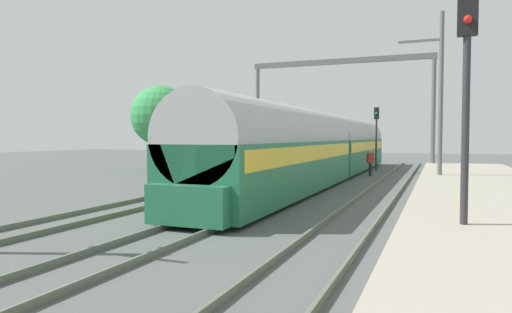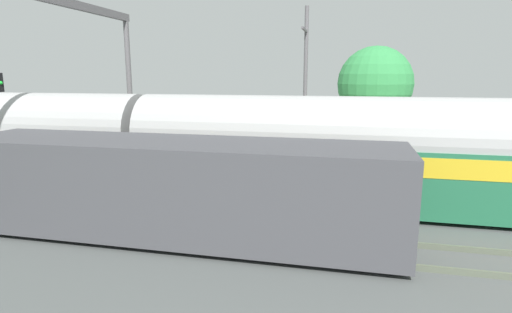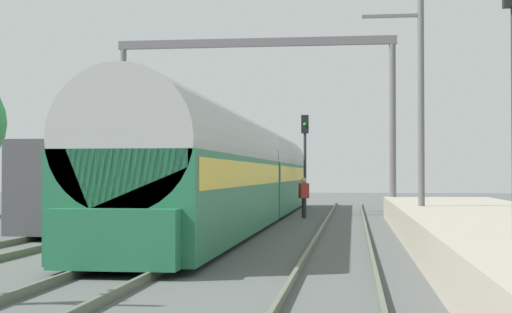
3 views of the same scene
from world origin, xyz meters
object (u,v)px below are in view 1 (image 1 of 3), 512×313
Objects in this scene: passenger_train at (326,147)px; catenary_gantry at (339,92)px; railway_signal_far at (376,130)px; freight_car at (246,156)px; railway_signal_near at (466,92)px; person_crossing at (370,160)px.

catenary_gantry is at bearing 90.00° from passenger_train.
passenger_train is 8.79m from railway_signal_far.
freight_car is 18.30m from railway_signal_near.
freight_car is at bearing 126.31° from railway_signal_near.
railway_signal_far is (1.92, 8.50, 1.11)m from passenger_train.
catenary_gantry is at bearing 107.46° from railway_signal_near.
railway_signal_near reaches higher than railway_signal_far.
railway_signal_near is 0.44× the size of catenary_gantry.
railway_signal_far is 0.39× the size of catenary_gantry.
railway_signal_far is (-4.88, 26.13, -0.33)m from railway_signal_near.
railway_signal_near is at bearing -68.90° from passenger_train.
freight_car reaches higher than person_crossing.
railway_signal_far is at bearing 62.79° from freight_car.
railway_signal_near is 22.77m from catenary_gantry.
passenger_train is at bearing 111.10° from railway_signal_near.
passenger_train is 4.98m from freight_car.
railway_signal_far is (-0.26, 5.07, 2.06)m from person_crossing.
freight_car is 2.71× the size of railway_signal_far.
railway_signal_near is at bearing -113.18° from person_crossing.
catenary_gantry reaches higher than passenger_train.
catenary_gantry is (-6.80, 21.62, 2.20)m from railway_signal_near.
catenary_gantry is at bearing 129.91° from person_crossing.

